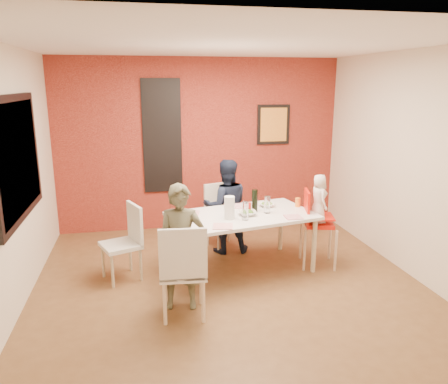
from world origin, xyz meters
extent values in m
plane|color=brown|center=(0.00, 0.00, 0.00)|extent=(4.50, 4.50, 0.00)
cube|color=white|center=(0.00, 0.00, 2.70)|extent=(4.50, 4.50, 0.02)
cube|color=beige|center=(0.00, 2.25, 1.35)|extent=(4.50, 0.02, 2.70)
cube|color=beige|center=(0.00, -2.25, 1.35)|extent=(4.50, 0.02, 2.70)
cube|color=beige|center=(-2.25, 0.00, 1.35)|extent=(0.02, 4.50, 2.70)
cube|color=beige|center=(2.25, 0.00, 1.35)|extent=(0.02, 4.50, 2.70)
cube|color=maroon|center=(0.00, 2.23, 1.35)|extent=(4.50, 0.02, 2.70)
cube|color=black|center=(-2.22, 0.20, 1.55)|extent=(0.05, 1.70, 1.30)
cube|color=black|center=(-2.21, 0.20, 1.55)|extent=(0.02, 1.55, 1.15)
cube|color=silver|center=(-0.60, 2.21, 1.50)|extent=(0.55, 0.03, 1.70)
cube|color=black|center=(-0.60, 2.21, 1.50)|extent=(0.60, 0.03, 1.76)
cube|color=black|center=(1.20, 2.21, 1.65)|extent=(0.54, 0.03, 0.64)
cube|color=gold|center=(1.20, 2.19, 1.65)|extent=(0.44, 0.01, 0.54)
cube|color=white|center=(0.24, 0.38, 0.71)|extent=(1.92, 1.31, 0.04)
cylinder|color=#C3B291|center=(-0.46, -0.18, 0.35)|extent=(0.06, 0.06, 0.69)
cylinder|color=#C3B291|center=(-0.62, 0.63, 0.35)|extent=(0.06, 0.06, 0.69)
cylinder|color=#C3B291|center=(1.11, 0.14, 0.35)|extent=(0.06, 0.06, 0.69)
cylinder|color=#C3B291|center=(0.95, 0.95, 0.35)|extent=(0.06, 0.06, 0.69)
cube|color=beige|center=(-0.59, -0.57, 0.47)|extent=(0.50, 0.50, 0.05)
cube|color=beige|center=(-0.61, -0.78, 0.73)|extent=(0.46, 0.08, 0.52)
cylinder|color=beige|center=(-0.39, -0.40, 0.23)|extent=(0.04, 0.04, 0.45)
cylinder|color=beige|center=(-0.42, -0.77, 0.23)|extent=(0.04, 0.04, 0.45)
cylinder|color=beige|center=(-0.77, -0.37, 0.23)|extent=(0.04, 0.04, 0.45)
cylinder|color=beige|center=(-0.80, -0.74, 0.23)|extent=(0.04, 0.04, 0.45)
cube|color=white|center=(0.17, 1.20, 0.43)|extent=(0.52, 0.52, 0.05)
cube|color=white|center=(0.12, 1.38, 0.67)|extent=(0.41, 0.16, 0.48)
cylinder|color=tan|center=(0.06, 0.98, 0.21)|extent=(0.03, 0.03, 0.41)
cylinder|color=tan|center=(-0.04, 1.31, 0.21)|extent=(0.03, 0.03, 0.41)
cylinder|color=tan|center=(0.39, 1.08, 0.21)|extent=(0.03, 0.03, 0.41)
cylinder|color=tan|center=(0.29, 1.41, 0.21)|extent=(0.03, 0.03, 0.41)
cube|color=silver|center=(-1.24, 0.40, 0.43)|extent=(0.55, 0.55, 0.05)
cube|color=silver|center=(-1.06, 0.47, 0.67)|extent=(0.19, 0.41, 0.48)
cylinder|color=tan|center=(-1.46, 0.50, 0.21)|extent=(0.03, 0.03, 0.41)
cylinder|color=tan|center=(-1.14, 0.62, 0.21)|extent=(0.03, 0.03, 0.41)
cylinder|color=tan|center=(-1.33, 0.17, 0.21)|extent=(0.03, 0.03, 0.41)
cylinder|color=tan|center=(-1.01, 0.30, 0.21)|extent=(0.03, 0.03, 0.41)
cube|color=red|center=(1.25, 0.34, 0.56)|extent=(0.42, 0.42, 0.05)
cube|color=red|center=(1.09, 0.38, 0.79)|extent=(0.11, 0.34, 0.41)
cube|color=red|center=(1.25, 0.34, 0.66)|extent=(0.42, 0.42, 0.02)
cylinder|color=#C7AE94|center=(1.39, 0.11, 0.27)|extent=(0.03, 0.03, 0.54)
cylinder|color=#C7AE94|center=(1.01, 0.20, 0.27)|extent=(0.03, 0.03, 0.54)
cylinder|color=#C7AE94|center=(1.48, 0.48, 0.27)|extent=(0.03, 0.03, 0.54)
cylinder|color=#C7AE94|center=(1.10, 0.58, 0.27)|extent=(0.03, 0.03, 0.54)
imported|color=brown|center=(-0.59, -0.41, 0.67)|extent=(0.53, 0.39, 1.33)
imported|color=black|center=(0.17, 1.04, 0.66)|extent=(0.66, 0.53, 1.31)
imported|color=white|center=(1.23, 0.34, 0.89)|extent=(0.21, 0.31, 0.62)
cube|color=white|center=(-0.08, -0.04, 0.74)|extent=(0.26, 0.26, 0.01)
cube|color=white|center=(0.21, 0.75, 0.74)|extent=(0.25, 0.25, 0.01)
cube|color=white|center=(0.82, 0.14, 0.74)|extent=(0.20, 0.20, 0.01)
cube|color=silver|center=(-0.40, 0.53, 0.74)|extent=(0.29, 0.29, 0.01)
imported|color=silver|center=(0.30, 0.34, 0.76)|extent=(0.22, 0.22, 0.05)
imported|color=white|center=(0.65, 0.66, 0.76)|extent=(0.24, 0.24, 0.05)
cylinder|color=black|center=(0.43, 0.47, 0.87)|extent=(0.07, 0.07, 0.28)
cylinder|color=white|center=(0.23, 0.16, 0.84)|extent=(0.08, 0.08, 0.22)
cylinder|color=white|center=(0.56, 0.38, 0.84)|extent=(0.07, 0.07, 0.21)
cylinder|color=white|center=(0.05, 0.24, 0.87)|extent=(0.12, 0.12, 0.28)
cylinder|color=red|center=(0.33, 0.38, 0.81)|extent=(0.04, 0.04, 0.15)
cylinder|color=#296B23|center=(0.43, 0.48, 0.81)|extent=(0.04, 0.04, 0.15)
cylinder|color=brown|center=(0.36, 0.44, 0.80)|extent=(0.03, 0.03, 0.13)
cylinder|color=orange|center=(1.04, 0.58, 0.79)|extent=(0.07, 0.07, 0.12)
camera|label=1|loc=(-0.98, -4.63, 2.31)|focal=35.00mm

